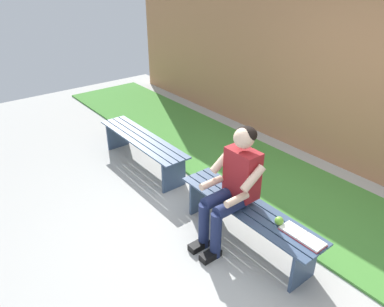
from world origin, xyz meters
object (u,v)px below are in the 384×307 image
(person_seated, at_px, (233,184))
(apple, at_px, (279,221))
(bench_far, at_px, (142,144))
(bench_near, at_px, (247,215))
(book_open, at_px, (302,236))

(person_seated, xyz_separation_m, apple, (-0.49, -0.12, -0.20))
(bench_far, xyz_separation_m, apple, (-2.37, -0.02, 0.15))
(person_seated, bearing_deg, bench_far, -3.04)
(bench_far, height_order, apple, apple)
(bench_near, distance_m, book_open, 0.62)
(bench_near, height_order, apple, apple)
(apple, bearing_deg, person_seated, 14.14)
(bench_near, relative_size, person_seated, 1.32)
(bench_near, height_order, person_seated, person_seated)
(person_seated, relative_size, book_open, 3.02)
(book_open, bearing_deg, person_seated, 11.48)
(bench_far, xyz_separation_m, person_seated, (-1.88, 0.10, 0.35))
(bench_far, height_order, book_open, book_open)
(person_seated, height_order, book_open, person_seated)
(apple, relative_size, book_open, 0.20)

